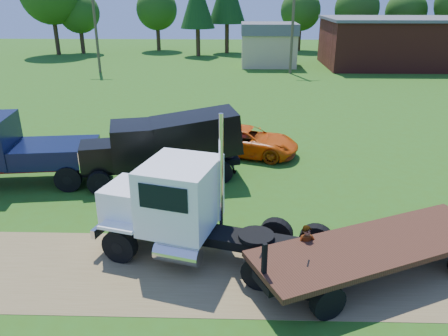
{
  "coord_description": "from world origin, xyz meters",
  "views": [
    {
      "loc": [
        0.44,
        -11.14,
        7.91
      ],
      "look_at": [
        -0.02,
        4.44,
        1.6
      ],
      "focal_mm": 35.0,
      "sensor_mm": 36.0,
      "label": 1
    }
  ],
  "objects_px": {
    "flatbed_trailer": "(377,250)",
    "black_dump_truck": "(167,144)",
    "navy_truck": "(6,150)",
    "white_semi_tractor": "(183,209)",
    "spectator_a": "(306,250)",
    "orange_pickup": "(248,141)"
  },
  "relations": [
    {
      "from": "navy_truck",
      "to": "flatbed_trailer",
      "type": "bearing_deg",
      "value": -31.65
    },
    {
      "from": "flatbed_trailer",
      "to": "spectator_a",
      "type": "xyz_separation_m",
      "value": [
        -2.06,
        0.08,
        -0.07
      ]
    },
    {
      "from": "black_dump_truck",
      "to": "spectator_a",
      "type": "bearing_deg",
      "value": -67.46
    },
    {
      "from": "navy_truck",
      "to": "spectator_a",
      "type": "relative_size",
      "value": 4.63
    },
    {
      "from": "orange_pickup",
      "to": "flatbed_trailer",
      "type": "distance_m",
      "value": 11.01
    },
    {
      "from": "white_semi_tractor",
      "to": "black_dump_truck",
      "type": "height_order",
      "value": "white_semi_tractor"
    },
    {
      "from": "white_semi_tractor",
      "to": "spectator_a",
      "type": "height_order",
      "value": "white_semi_tractor"
    },
    {
      "from": "navy_truck",
      "to": "white_semi_tractor",
      "type": "bearing_deg",
      "value": -40.07
    },
    {
      "from": "orange_pickup",
      "to": "flatbed_trailer",
      "type": "relative_size",
      "value": 0.66
    },
    {
      "from": "flatbed_trailer",
      "to": "spectator_a",
      "type": "bearing_deg",
      "value": 153.38
    },
    {
      "from": "white_semi_tractor",
      "to": "orange_pickup",
      "type": "distance_m",
      "value": 9.68
    },
    {
      "from": "spectator_a",
      "to": "navy_truck",
      "type": "bearing_deg",
      "value": 140.28
    },
    {
      "from": "white_semi_tractor",
      "to": "flatbed_trailer",
      "type": "height_order",
      "value": "white_semi_tractor"
    },
    {
      "from": "orange_pickup",
      "to": "navy_truck",
      "type": "bearing_deg",
      "value": 127.78
    },
    {
      "from": "flatbed_trailer",
      "to": "navy_truck",
      "type": "bearing_deg",
      "value": 131.47
    },
    {
      "from": "white_semi_tractor",
      "to": "black_dump_truck",
      "type": "bearing_deg",
      "value": 119.18
    },
    {
      "from": "white_semi_tractor",
      "to": "navy_truck",
      "type": "xyz_separation_m",
      "value": [
        -8.3,
        5.3,
        -0.01
      ]
    },
    {
      "from": "spectator_a",
      "to": "white_semi_tractor",
      "type": "bearing_deg",
      "value": 153.49
    },
    {
      "from": "navy_truck",
      "to": "black_dump_truck",
      "type": "bearing_deg",
      "value": -1.72
    },
    {
      "from": "white_semi_tractor",
      "to": "black_dump_truck",
      "type": "relative_size",
      "value": 1.07
    },
    {
      "from": "flatbed_trailer",
      "to": "black_dump_truck",
      "type": "bearing_deg",
      "value": 111.42
    },
    {
      "from": "spectator_a",
      "to": "black_dump_truck",
      "type": "bearing_deg",
      "value": 114.31
    }
  ]
}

